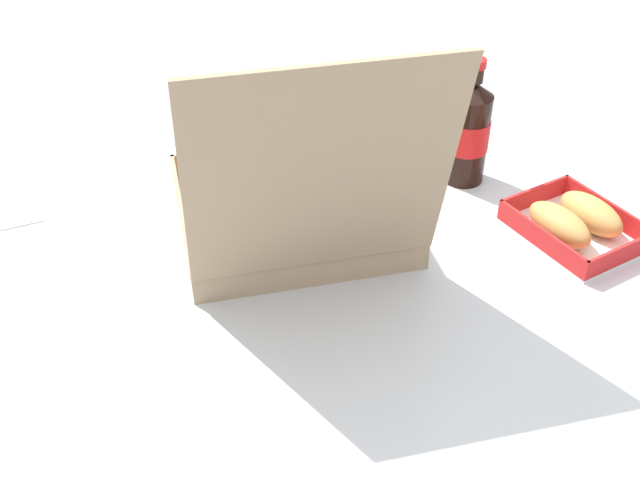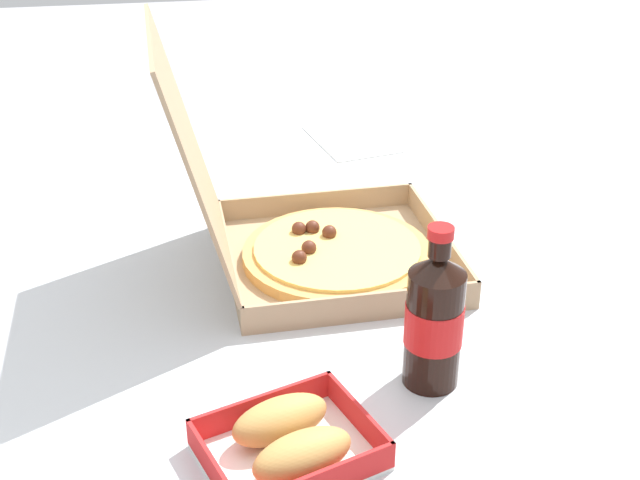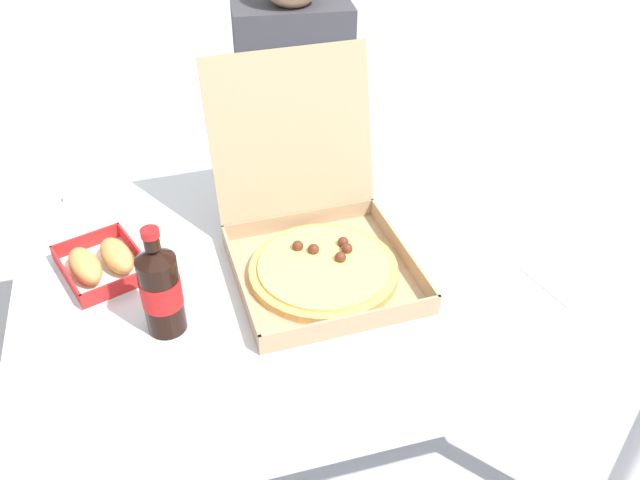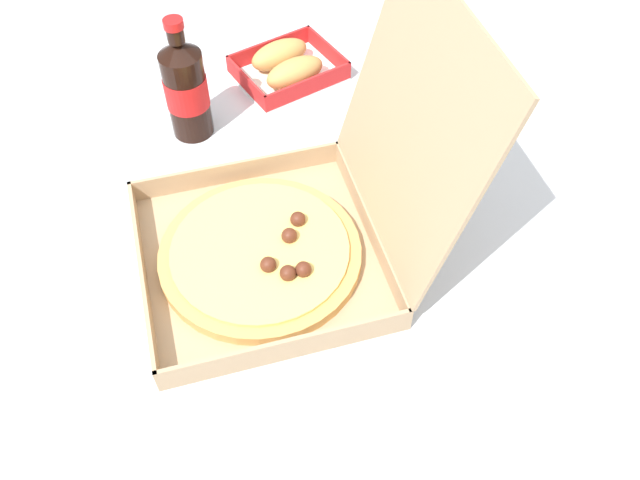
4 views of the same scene
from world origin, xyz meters
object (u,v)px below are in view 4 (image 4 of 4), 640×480
(bread_side_box, at_px, (288,66))
(napkin_pile, at_px, (445,42))
(cola_bottle, at_px, (186,88))
(pizza_box_open, at_px, (286,233))

(bread_side_box, xyz_separation_m, napkin_pile, (-0.02, 0.33, -0.02))
(cola_bottle, height_order, napkin_pile, cola_bottle)
(cola_bottle, bearing_deg, bread_side_box, 119.66)
(bread_side_box, height_order, cola_bottle, cola_bottle)
(pizza_box_open, distance_m, cola_bottle, 0.34)
(pizza_box_open, xyz_separation_m, bread_side_box, (-0.43, 0.09, -0.03))
(pizza_box_open, bearing_deg, cola_bottle, -161.79)
(pizza_box_open, height_order, napkin_pile, pizza_box_open)
(bread_side_box, distance_m, napkin_pile, 0.33)
(pizza_box_open, xyz_separation_m, cola_bottle, (-0.32, -0.10, 0.04))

